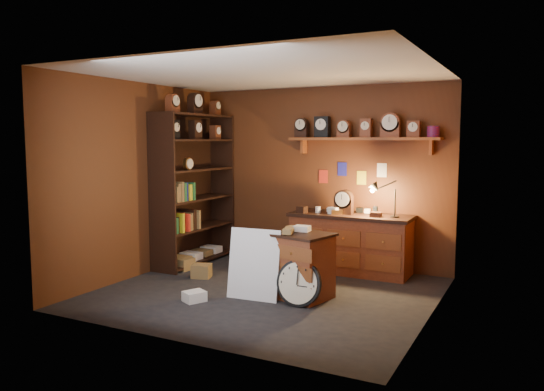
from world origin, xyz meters
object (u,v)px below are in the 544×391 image
(shelving_unit, at_px, (193,182))
(big_round_clock, at_px, (299,283))
(workbench, at_px, (351,240))
(low_cabinet, at_px, (301,263))

(shelving_unit, xyz_separation_m, big_round_clock, (2.37, -1.26, -0.99))
(shelving_unit, xyz_separation_m, workbench, (2.39, 0.49, -0.78))
(shelving_unit, bearing_deg, big_round_clock, -28.08)
(shelving_unit, relative_size, workbench, 1.48)
(shelving_unit, height_order, low_cabinet, shelving_unit)
(workbench, distance_m, low_cabinet, 1.47)
(workbench, xyz_separation_m, big_round_clock, (-0.03, -1.76, -0.21))
(workbench, height_order, big_round_clock, workbench)
(low_cabinet, height_order, big_round_clock, low_cabinet)
(workbench, relative_size, big_round_clock, 3.21)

